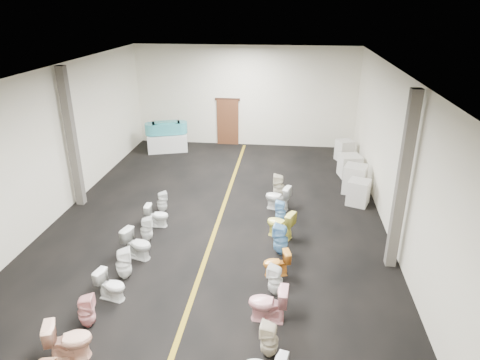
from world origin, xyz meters
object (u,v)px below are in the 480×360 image
(toilet_left_4, at_px, (111,285))
(toilet_right_7, at_px, (280,224))
(toilet_right_9, at_px, (278,197))
(toilet_left_2, at_px, (69,340))
(toilet_right_6, at_px, (281,239))
(toilet_right_10, at_px, (279,186))
(display_table, at_px, (167,142))
(toilet_right_5, at_px, (276,263))
(appliance_crate_b, at_px, (355,179))
(toilet_left_5, at_px, (124,264))
(toilet_left_9, at_px, (162,202))
(toilet_right_8, at_px, (281,212))
(toilet_left_3, at_px, (86,311))
(appliance_crate_c, at_px, (349,166))
(toilet_left_7, at_px, (147,229))
(toilet_left_6, at_px, (137,244))
(toilet_right_3, at_px, (268,303))
(toilet_right_4, at_px, (275,280))
(appliance_crate_d, at_px, (344,150))
(appliance_crate_a, at_px, (358,192))
(toilet_right_2, at_px, (269,340))
(toilet_left_8, at_px, (157,215))
(bathtub, at_px, (166,128))

(toilet_left_4, bearing_deg, toilet_right_7, -36.09)
(toilet_right_9, bearing_deg, toilet_left_2, -11.30)
(toilet_right_6, bearing_deg, toilet_left_4, -46.41)
(toilet_left_2, bearing_deg, toilet_right_10, -45.56)
(display_table, bearing_deg, toilet_right_5, -59.68)
(toilet_left_4, xyz_separation_m, toilet_right_5, (3.66, 1.33, -0.02))
(appliance_crate_b, xyz_separation_m, toilet_left_5, (-6.19, -5.82, -0.09))
(toilet_right_5, height_order, toilet_right_7, toilet_right_7)
(toilet_left_9, xyz_separation_m, toilet_right_8, (3.76, -0.23, 0.00))
(display_table, distance_m, toilet_right_9, 7.38)
(toilet_left_3, xyz_separation_m, toilet_right_9, (3.70, 5.89, 0.04))
(appliance_crate_c, height_order, toilet_right_6, toilet_right_6)
(toilet_left_2, xyz_separation_m, toilet_right_6, (3.81, 4.09, 0.01))
(toilet_left_7, relative_size, toilet_right_5, 1.11)
(appliance_crate_b, bearing_deg, toilet_left_4, -133.16)
(toilet_left_6, xyz_separation_m, toilet_right_10, (3.54, 4.16, 0.03))
(appliance_crate_c, bearing_deg, toilet_left_9, -148.84)
(toilet_left_5, height_order, toilet_left_6, toilet_left_5)
(appliance_crate_b, relative_size, toilet_right_3, 1.19)
(toilet_right_4, bearing_deg, toilet_left_7, -101.96)
(toilet_right_5, relative_size, toilet_right_7, 0.80)
(toilet_left_4, height_order, toilet_left_9, toilet_left_4)
(appliance_crate_d, bearing_deg, toilet_right_8, -113.37)
(toilet_right_7, bearing_deg, appliance_crate_a, 158.47)
(toilet_left_5, height_order, toilet_right_3, toilet_right_3)
(toilet_right_3, bearing_deg, toilet_right_6, 179.50)
(toilet_right_5, bearing_deg, toilet_left_2, -65.45)
(toilet_left_2, bearing_deg, toilet_left_5, -21.91)
(toilet_right_8, bearing_deg, toilet_right_7, 4.74)
(toilet_left_3, bearing_deg, toilet_right_10, -39.78)
(toilet_right_3, bearing_deg, toilet_left_2, -64.32)
(appliance_crate_d, distance_m, toilet_left_6, 10.26)
(toilet_right_2, bearing_deg, toilet_left_5, -111.41)
(display_table, bearing_deg, toilet_left_6, -79.45)
(toilet_left_8, bearing_deg, toilet_left_9, 6.03)
(toilet_left_2, height_order, toilet_left_9, toilet_left_2)
(toilet_left_7, xyz_separation_m, toilet_left_8, (0.03, 0.88, -0.02))
(display_table, bearing_deg, appliance_crate_d, -2.75)
(display_table, distance_m, toilet_left_7, 7.89)
(toilet_left_8, height_order, toilet_right_7, toilet_right_7)
(toilet_left_2, relative_size, toilet_right_4, 1.12)
(bathtub, bearing_deg, toilet_left_3, -102.14)
(toilet_left_3, height_order, toilet_left_6, toilet_left_6)
(appliance_crate_b, relative_size, toilet_right_10, 1.18)
(bathtub, xyz_separation_m, toilet_left_9, (1.49, -5.95, -0.72))
(toilet_right_10, bearing_deg, toilet_left_9, -67.02)
(toilet_right_6, relative_size, toilet_right_10, 1.02)
(toilet_left_4, bearing_deg, toilet_right_3, -81.95)
(toilet_left_9, bearing_deg, toilet_right_4, -159.55)
(toilet_right_8, bearing_deg, bathtub, -135.79)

